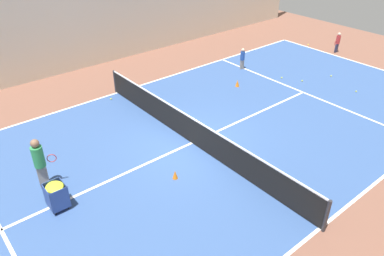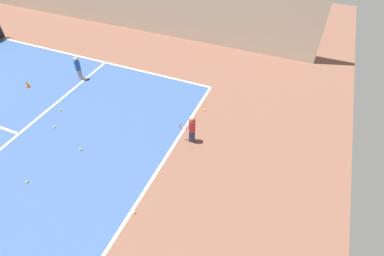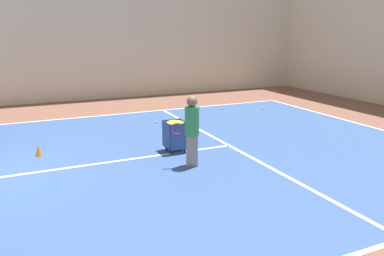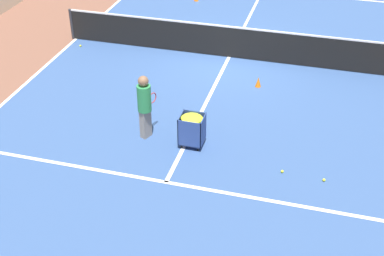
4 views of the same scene
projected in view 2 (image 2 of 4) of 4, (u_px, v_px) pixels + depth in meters
The scene contains 12 objects.
line_baseline_near at pixel (151, 180), 9.33m from camera, with size 10.83×0.10×0.00m, color white.
line_sideline_right at pixel (3, 38), 16.40m from camera, with size 0.10×24.19×0.00m, color white.
line_service_near at pixel (19, 134), 10.86m from camera, with size 10.83×0.10×0.00m, color white.
player_near_baseline at pixel (192, 127), 10.14m from camera, with size 0.24×0.56×1.16m.
child_midcourt at pixel (78, 67), 13.03m from camera, with size 0.26×0.26×1.12m.
training_cone_0 at pixel (27, 84), 12.90m from camera, with size 0.19×0.19×0.33m, color orange.
tennis_ball_0 at pixel (204, 110), 11.82m from camera, with size 0.07×0.07×0.07m, color yellow.
tennis_ball_1 at pixel (61, 110), 11.81m from camera, with size 0.07×0.07×0.07m, color yellow.
tennis_ball_2 at pixel (27, 182), 9.26m from camera, with size 0.07×0.07×0.07m, color yellow.
tennis_ball_7 at pixel (81, 149), 10.25m from camera, with size 0.07×0.07×0.07m, color yellow.
tennis_ball_8 at pixel (134, 212), 8.47m from camera, with size 0.07×0.07×0.07m, color yellow.
tennis_ball_9 at pixel (55, 127), 11.09m from camera, with size 0.07×0.07×0.07m, color yellow.
Camera 2 is at (-4.80, -15.47, 7.55)m, focal length 28.00 mm.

